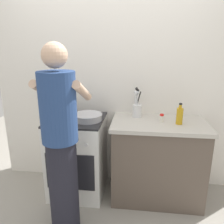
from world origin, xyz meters
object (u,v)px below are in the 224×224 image
object	(u,v)px
pot	(63,112)
person	(61,145)
spice_bottle	(162,118)
stove_range	(78,156)
utensil_crock	(137,108)
mixing_bowl	(88,117)
oil_bottle	(180,116)

from	to	relation	value
pot	person	world-z (taller)	person
pot	person	bearing A→B (deg)	-73.70
spice_bottle	person	world-z (taller)	person
pot	stove_range	bearing A→B (deg)	-0.66
stove_range	utensil_crock	xyz separation A→B (m)	(0.66, 0.15, 0.55)
pot	mixing_bowl	xyz separation A→B (m)	(0.28, -0.04, -0.03)
pot	person	xyz separation A→B (m)	(0.17, -0.59, -0.11)
stove_range	oil_bottle	distance (m)	1.22
utensil_crock	oil_bottle	size ratio (longest dim) A/B	1.51
person	pot	bearing A→B (deg)	106.30
mixing_bowl	oil_bottle	world-z (taller)	oil_bottle
pot	oil_bottle	distance (m)	1.23
spice_bottle	oil_bottle	bearing A→B (deg)	-14.60
person	oil_bottle	bearing A→B (deg)	27.53
utensil_crock	stove_range	bearing A→B (deg)	-166.79
mixing_bowl	utensil_crock	size ratio (longest dim) A/B	0.94
mixing_bowl	spice_bottle	xyz separation A→B (m)	(0.78, 0.04, 0.00)
mixing_bowl	oil_bottle	size ratio (longest dim) A/B	1.43
oil_bottle	stove_range	bearing A→B (deg)	177.96
stove_range	spice_bottle	size ratio (longest dim) A/B	10.43
spice_bottle	pot	bearing A→B (deg)	-179.77
pot	oil_bottle	world-z (taller)	oil_bottle
oil_bottle	spice_bottle	bearing A→B (deg)	165.40
spice_bottle	mixing_bowl	bearing A→B (deg)	-177.01
pot	person	size ratio (longest dim) A/B	0.15
pot	mixing_bowl	bearing A→B (deg)	-7.41
oil_bottle	utensil_crock	bearing A→B (deg)	155.90
stove_range	spice_bottle	xyz separation A→B (m)	(0.92, 0.01, 0.49)
person	utensil_crock	bearing A→B (deg)	49.97
pot	mixing_bowl	distance (m)	0.28
person	spice_bottle	bearing A→B (deg)	33.93
stove_range	spice_bottle	distance (m)	1.04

